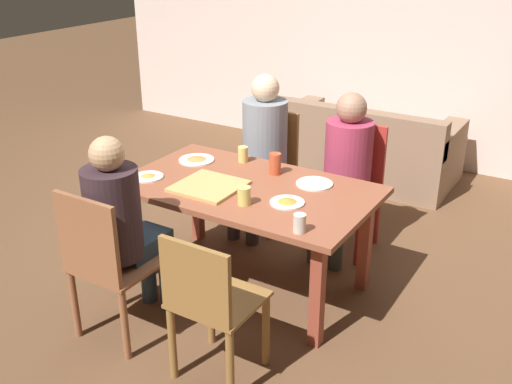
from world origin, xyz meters
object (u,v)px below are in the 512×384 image
at_px(dining_table, 248,199).
at_px(plate_2, 148,176).
at_px(drinking_glass_0, 300,223).
at_px(drinking_glass_2, 275,164).
at_px(pizza_box_0, 209,186).
at_px(drinking_glass_1, 243,154).
at_px(plate_3, 197,159).
at_px(chair_3, 210,304).
at_px(chair_0, 270,165).
at_px(plate_1, 287,202).
at_px(couch, 363,150).
at_px(person_1, 122,220).
at_px(person_2, 345,162).
at_px(chair_1, 106,262).
at_px(plate_0, 314,184).
at_px(person_0, 261,142).
at_px(drinking_glass_3, 244,196).
at_px(chair_2, 352,179).

height_order(dining_table, plate_2, plate_2).
bearing_deg(drinking_glass_0, drinking_glass_2, 128.77).
height_order(pizza_box_0, drinking_glass_1, drinking_glass_1).
bearing_deg(plate_2, plate_3, 78.76).
bearing_deg(chair_3, dining_table, 110.56).
distance_m(chair_0, plate_1, 1.26).
bearing_deg(couch, person_1, -95.35).
bearing_deg(person_2, pizza_box_0, -120.82).
distance_m(chair_1, plate_0, 1.39).
distance_m(chair_0, person_1, 1.70).
xyz_separation_m(person_0, plate_0, (0.71, -0.52, -0.00)).
relative_size(person_0, plate_3, 4.95).
relative_size(person_2, plate_0, 5.07).
bearing_deg(drinking_glass_0, drinking_glass_3, 162.23).
relative_size(plate_0, plate_2, 1.18).
distance_m(pizza_box_0, plate_2, 0.45).
distance_m(chair_1, chair_3, 0.71).
relative_size(chair_2, drinking_glass_0, 8.88).
xyz_separation_m(person_1, plate_3, (-0.19, 0.97, 0.02)).
height_order(chair_0, drinking_glass_3, chair_0).
relative_size(dining_table, chair_2, 1.73).
bearing_deg(person_2, chair_2, 90.00).
relative_size(dining_table, person_2, 1.34).
bearing_deg(dining_table, drinking_glass_3, -62.33).
relative_size(drinking_glass_0, drinking_glass_2, 0.73).
xyz_separation_m(person_2, drinking_glass_1, (-0.61, -0.40, 0.07)).
relative_size(plate_3, couch, 0.15).
distance_m(person_1, plate_1, 0.98).
xyz_separation_m(chair_3, couch, (-0.42, 3.14, -0.20)).
bearing_deg(plate_1, couch, 100.30).
distance_m(plate_0, couch, 2.08).
height_order(dining_table, drinking_glass_0, drinking_glass_0).
height_order(chair_1, plate_3, chair_1).
height_order(dining_table, couch, couch).
height_order(person_0, plate_3, person_0).
distance_m(chair_2, drinking_glass_0, 1.34).
bearing_deg(chair_1, plate_1, 49.67).
distance_m(chair_3, plate_2, 1.23).
xyz_separation_m(person_1, person_2, (0.70, 1.53, -0.01)).
bearing_deg(drinking_glass_1, person_1, -94.94).
distance_m(drinking_glass_1, couch, 1.95).
xyz_separation_m(chair_2, couch, (-0.42, 1.32, -0.25)).
bearing_deg(person_1, chair_1, -90.00).
relative_size(person_2, couch, 0.71).
xyz_separation_m(plate_0, drinking_glass_2, (-0.31, 0.03, 0.07)).
height_order(chair_1, chair_3, chair_1).
bearing_deg(person_1, person_2, 65.30).
height_order(person_1, plate_2, person_1).
bearing_deg(plate_2, pizza_box_0, 9.50).
xyz_separation_m(chair_3, plate_0, (0.01, 1.16, 0.25)).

